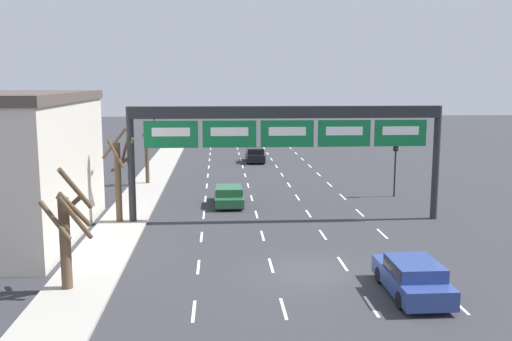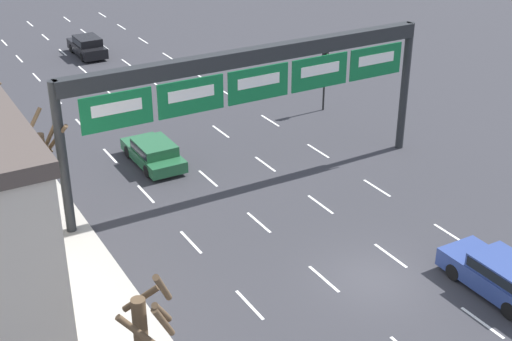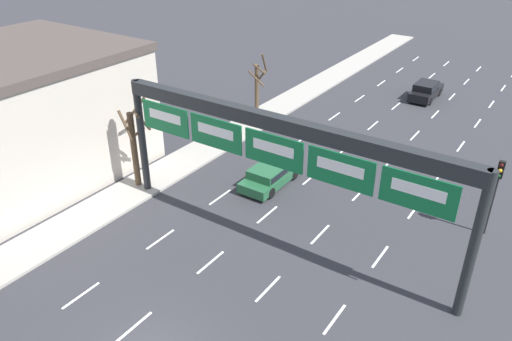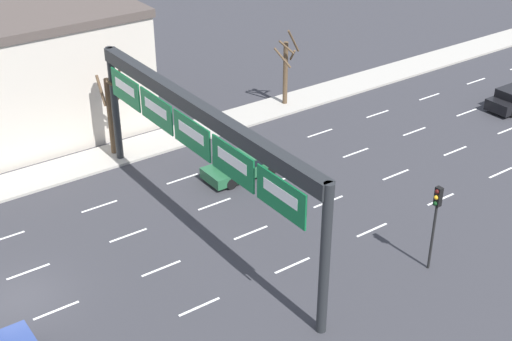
{
  "view_description": "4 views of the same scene",
  "coord_description": "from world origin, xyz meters",
  "px_view_note": "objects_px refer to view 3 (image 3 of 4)",
  "views": [
    {
      "loc": [
        -3.99,
        -23.84,
        8.35
      ],
      "look_at": [
        -1.68,
        10.83,
        2.83
      ],
      "focal_mm": 40.0,
      "sensor_mm": 36.0,
      "label": 1
    },
    {
      "loc": [
        -15.36,
        -17.5,
        15.82
      ],
      "look_at": [
        -1.44,
        6.6,
        2.25
      ],
      "focal_mm": 50.0,
      "sensor_mm": 36.0,
      "label": 2
    },
    {
      "loc": [
        10.81,
        -8.46,
        15.35
      ],
      "look_at": [
        -2.43,
        11.05,
        2.53
      ],
      "focal_mm": 35.0,
      "sensor_mm": 36.0,
      "label": 3
    },
    {
      "loc": [
        25.46,
        -5.77,
        19.57
      ],
      "look_at": [
        2.22,
        10.9,
        3.78
      ],
      "focal_mm": 50.0,
      "sensor_mm": 36.0,
      "label": 4
    }
  ],
  "objects_px": {
    "sign_gantry": "(277,140)",
    "car_green": "(270,175)",
    "car_black": "(426,90)",
    "tree_bare_second": "(135,141)",
    "tree_bare_closest": "(258,87)",
    "traffic_light_near_gantry": "(497,183)"
  },
  "relations": [
    {
      "from": "car_black",
      "to": "car_green",
      "type": "bearing_deg",
      "value": -98.66
    },
    {
      "from": "sign_gantry",
      "to": "car_black",
      "type": "relative_size",
      "value": 4.14
    },
    {
      "from": "car_green",
      "to": "traffic_light_near_gantry",
      "type": "relative_size",
      "value": 1.06
    },
    {
      "from": "sign_gantry",
      "to": "car_black",
      "type": "height_order",
      "value": "sign_gantry"
    },
    {
      "from": "car_green",
      "to": "traffic_light_near_gantry",
      "type": "distance_m",
      "value": 12.4
    },
    {
      "from": "car_black",
      "to": "tree_bare_second",
      "type": "relative_size",
      "value": 0.83
    },
    {
      "from": "traffic_light_near_gantry",
      "to": "sign_gantry",
      "type": "bearing_deg",
      "value": -142.27
    },
    {
      "from": "car_black",
      "to": "tree_bare_closest",
      "type": "xyz_separation_m",
      "value": [
        -9.41,
        -12.28,
        1.92
      ]
    },
    {
      "from": "car_green",
      "to": "tree_bare_second",
      "type": "bearing_deg",
      "value": -144.96
    },
    {
      "from": "tree_bare_closest",
      "to": "car_black",
      "type": "bearing_deg",
      "value": 52.54
    },
    {
      "from": "car_green",
      "to": "car_black",
      "type": "distance_m",
      "value": 20.53
    },
    {
      "from": "car_green",
      "to": "tree_bare_closest",
      "type": "bearing_deg",
      "value": 128.2
    },
    {
      "from": "sign_gantry",
      "to": "traffic_light_near_gantry",
      "type": "distance_m",
      "value": 11.3
    },
    {
      "from": "sign_gantry",
      "to": "car_green",
      "type": "height_order",
      "value": "sign_gantry"
    },
    {
      "from": "traffic_light_near_gantry",
      "to": "tree_bare_closest",
      "type": "relative_size",
      "value": 0.79
    },
    {
      "from": "sign_gantry",
      "to": "car_green",
      "type": "bearing_deg",
      "value": 125.32
    },
    {
      "from": "sign_gantry",
      "to": "car_black",
      "type": "bearing_deg",
      "value": 90.51
    },
    {
      "from": "sign_gantry",
      "to": "car_black",
      "type": "xyz_separation_m",
      "value": [
        -0.22,
        24.98,
        -4.9
      ]
    },
    {
      "from": "car_green",
      "to": "tree_bare_second",
      "type": "height_order",
      "value": "tree_bare_second"
    },
    {
      "from": "car_green",
      "to": "tree_bare_second",
      "type": "distance_m",
      "value": 8.22
    },
    {
      "from": "sign_gantry",
      "to": "tree_bare_closest",
      "type": "bearing_deg",
      "value": 127.17
    },
    {
      "from": "tree_bare_second",
      "to": "tree_bare_closest",
      "type": "bearing_deg",
      "value": 89.32
    }
  ]
}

